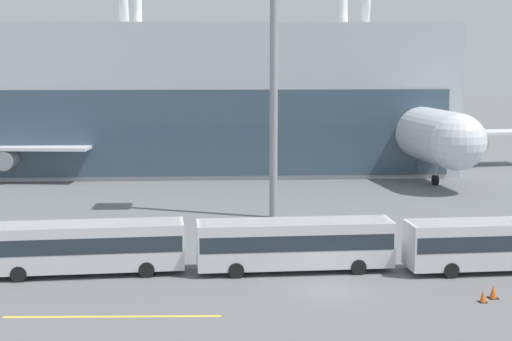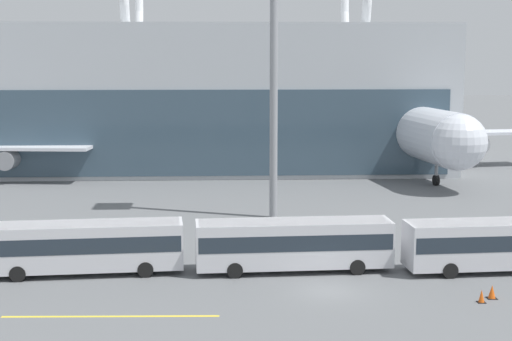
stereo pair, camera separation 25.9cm
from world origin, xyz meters
TOP-DOWN VIEW (x-y plane):
  - ground_plane at (0.00, 0.00)m, footprint 440.00×440.00m
  - airliner_at_gate_far at (15.17, 48.74)m, footprint 37.69×39.00m
  - shuttle_bus_1 at (-15.17, 4.32)m, footprint 12.80×3.81m
  - shuttle_bus_2 at (-1.70, 4.42)m, footprint 12.74×3.47m
  - shuttle_bus_3 at (11.76, 3.82)m, footprint 12.77×3.62m
  - floodlight_mast at (-1.91, 21.27)m, footprint 3.09×3.09m
  - lane_stripe_5 at (-12.34, -4.07)m, footprint 11.68×0.62m
  - traffic_cone_0 at (8.33, -2.58)m, footprint 0.47×0.47m
  - traffic_cone_1 at (9.18, -1.87)m, footprint 0.58×0.58m

SIDE VIEW (x-z plane):
  - ground_plane at x=0.00m, z-range 0.00..0.00m
  - lane_stripe_5 at x=-12.34m, z-range 0.00..0.01m
  - traffic_cone_0 at x=8.33m, z-range -0.01..0.74m
  - traffic_cone_1 at x=9.18m, z-range -0.01..0.79m
  - shuttle_bus_1 at x=-15.17m, z-range 0.29..3.58m
  - shuttle_bus_2 at x=-1.70m, z-range 0.29..3.58m
  - shuttle_bus_3 at x=11.76m, z-range 0.29..3.58m
  - airliner_at_gate_far at x=15.17m, z-range -1.77..12.16m
  - floodlight_mast at x=-1.91m, z-range 4.77..31.73m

